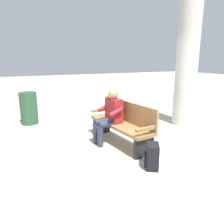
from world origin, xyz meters
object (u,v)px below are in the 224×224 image
(backpack, at_px, (152,156))
(trash_bin, at_px, (29,108))
(bench_near, at_px, (123,123))
(support_pillar, at_px, (187,61))
(person_seated, at_px, (109,115))

(backpack, distance_m, trash_bin, 3.95)
(bench_near, distance_m, backpack, 1.24)
(trash_bin, bearing_deg, backpack, -155.85)
(backpack, height_order, trash_bin, trash_bin)
(bench_near, height_order, support_pillar, support_pillar)
(support_pillar, bearing_deg, bench_near, 103.49)
(bench_near, xyz_separation_m, backpack, (-1.21, 0.08, -0.25))
(person_seated, height_order, backpack, person_seated)
(bench_near, relative_size, person_seated, 1.56)
(support_pillar, bearing_deg, backpack, 127.33)
(bench_near, bearing_deg, backpack, 169.26)
(support_pillar, bearing_deg, trash_bin, 64.47)
(bench_near, distance_m, person_seated, 0.33)
(backpack, relative_size, trash_bin, 0.47)
(person_seated, distance_m, trash_bin, 2.68)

